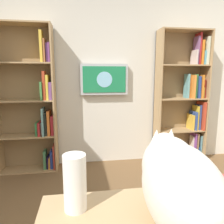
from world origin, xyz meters
name	(u,v)px	position (x,y,z in m)	size (l,w,h in m)	color
wall_back	(106,77)	(0.00, -2.23, 1.35)	(4.52, 0.06, 2.70)	silver
bookshelf_left	(187,98)	(-1.25, -2.06, 1.03)	(0.78, 0.28, 2.03)	tan
bookshelf_right	(33,103)	(1.06, -2.07, 0.98)	(0.81, 0.28, 2.05)	tan
wall_mounted_tv	(104,79)	(0.03, -2.15, 1.31)	(0.71, 0.07, 0.45)	#B7B7BC
cat	(176,182)	(0.01, 0.23, 0.93)	(0.29, 0.65, 0.39)	silver
paper_towel_roll	(75,182)	(0.43, 0.05, 0.86)	(0.11, 0.11, 0.28)	white
coffee_mug	(219,184)	(-0.36, 0.01, 0.77)	(0.08, 0.08, 0.10)	#D84C3F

